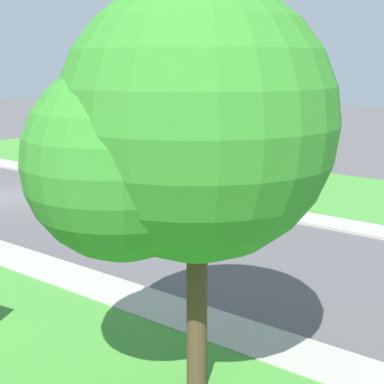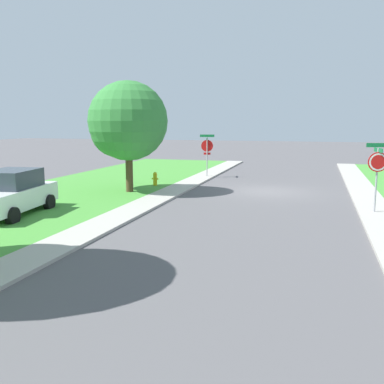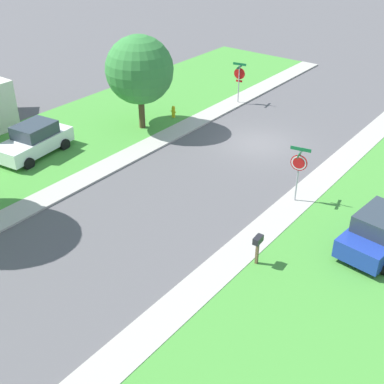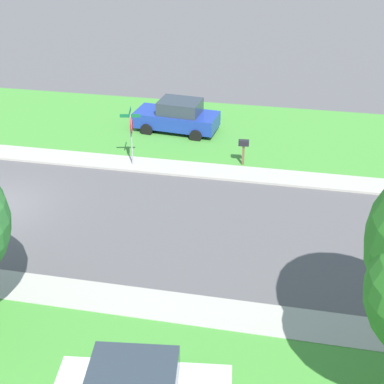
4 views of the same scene
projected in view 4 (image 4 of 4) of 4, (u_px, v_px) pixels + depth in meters
sidewalk_east at (287, 323)px, 16.87m from camera, size 1.40×56.00×0.10m
sidewalk_west at (297, 179)px, 24.89m from camera, size 1.40×56.00×0.10m
lawn_west at (301, 137)px, 28.91m from camera, size 8.00×56.00×0.08m
stop_sign_far_corner at (131, 129)px, 25.19m from camera, size 0.90×0.90×2.77m
car_blue_kerbside_mid at (177, 116)px, 29.17m from camera, size 2.37×4.46×1.76m
mailbox at (244, 146)px, 25.63m from camera, size 0.28×0.50×1.31m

